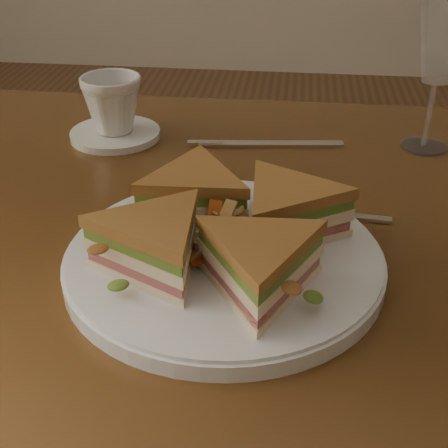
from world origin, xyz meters
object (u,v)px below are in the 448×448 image
(saucer, at_px, (115,134))
(coffee_cup, at_px, (113,104))
(sandwich_wedges, at_px, (224,229))
(spoon, at_px, (268,207))
(wine_glass, at_px, (441,47))
(table, at_px, (241,299))
(plate, at_px, (224,261))
(knife, at_px, (260,144))

(saucer, bearing_deg, coffee_cup, 0.00)
(sandwich_wedges, height_order, saucer, sandwich_wedges)
(saucer, distance_m, coffee_cup, 0.04)
(spoon, height_order, wine_glass, wine_glass)
(sandwich_wedges, height_order, coffee_cup, coffee_cup)
(table, relative_size, plate, 3.90)
(plate, relative_size, coffee_cup, 3.64)
(wine_glass, distance_m, saucer, 0.45)
(plate, bearing_deg, table, 83.07)
(table, bearing_deg, knife, 88.67)
(plate, xyz_separation_m, wine_glass, (0.24, 0.32, 0.13))
(coffee_cup, bearing_deg, knife, 9.56)
(coffee_cup, bearing_deg, saucer, 0.00)
(spoon, height_order, knife, spoon)
(knife, bearing_deg, coffee_cup, 172.14)
(plate, relative_size, knife, 1.43)
(table, bearing_deg, plate, -96.93)
(table, xyz_separation_m, coffee_cup, (-0.20, 0.22, 0.15))
(table, distance_m, sandwich_wedges, 0.17)
(spoon, xyz_separation_m, saucer, (-0.23, 0.18, 0.00))
(saucer, bearing_deg, wine_glass, 2.05)
(spoon, bearing_deg, sandwich_wedges, -101.54)
(knife, distance_m, saucer, 0.21)
(table, bearing_deg, wine_glass, 46.19)
(knife, bearing_deg, sandwich_wedges, -99.24)
(table, xyz_separation_m, spoon, (0.03, 0.04, 0.10))
(table, relative_size, wine_glass, 6.28)
(sandwich_wedges, xyz_separation_m, spoon, (0.04, 0.12, -0.04))
(knife, bearing_deg, plate, -99.24)
(table, distance_m, wine_glass, 0.41)
(plate, relative_size, sandwich_wedges, 1.03)
(spoon, distance_m, saucer, 0.29)
(plate, bearing_deg, sandwich_wedges, 36.03)
(plate, xyz_separation_m, saucer, (-0.19, 0.30, -0.00))
(knife, xyz_separation_m, coffee_cup, (-0.21, 0.01, 0.05))
(sandwich_wedges, bearing_deg, spoon, 73.38)
(spoon, xyz_separation_m, wine_glass, (0.20, 0.20, 0.13))
(spoon, bearing_deg, saucer, 145.88)
(wine_glass, bearing_deg, saucer, -177.95)
(wine_glass, bearing_deg, spoon, -135.34)
(table, bearing_deg, coffee_cup, 132.11)
(sandwich_wedges, distance_m, spoon, 0.13)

